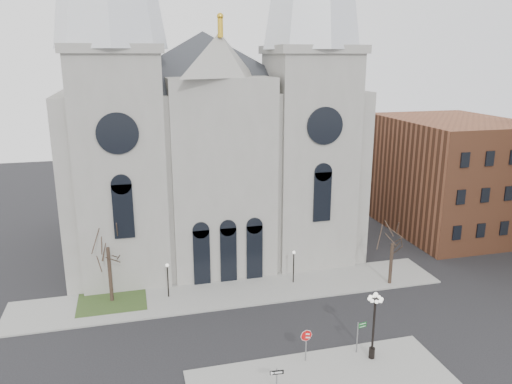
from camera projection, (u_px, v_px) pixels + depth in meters
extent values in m
plane|color=black|center=(266.00, 360.00, 36.34)|extent=(160.00, 160.00, 0.00)
cube|color=gray|center=(234.00, 292.00, 46.59)|extent=(40.00, 6.00, 0.14)
cube|color=#2C451D|center=(112.00, 301.00, 44.85)|extent=(6.00, 5.00, 0.18)
cube|color=gray|center=(206.00, 166.00, 58.24)|extent=(30.00, 24.00, 18.00)
pyramid|color=#2D3035|center=(203.00, 31.00, 54.28)|extent=(33.00, 26.40, 6.00)
cube|color=gray|center=(121.00, 169.00, 47.47)|extent=(8.00, 8.00, 22.00)
cylinder|color=black|center=(117.00, 133.00, 42.63)|extent=(3.60, 0.30, 3.60)
cube|color=gray|center=(309.00, 159.00, 52.08)|extent=(8.00, 8.00, 22.00)
cylinder|color=black|center=(325.00, 126.00, 47.24)|extent=(3.60, 0.30, 3.60)
cube|color=gray|center=(222.00, 179.00, 48.70)|extent=(10.00, 5.00, 19.50)
pyramid|color=gray|center=(220.00, 55.00, 45.60)|extent=(11.00, 5.00, 4.00)
cube|color=brown|center=(449.00, 175.00, 62.31)|extent=(14.00, 18.00, 14.00)
cylinder|color=black|center=(110.00, 275.00, 44.18)|extent=(0.32, 0.32, 5.25)
cylinder|color=black|center=(391.00, 264.00, 47.83)|extent=(0.32, 0.32, 4.20)
cylinder|color=black|center=(168.00, 282.00, 45.19)|extent=(0.12, 0.12, 3.00)
sphere|color=white|center=(167.00, 265.00, 44.77)|extent=(0.32, 0.32, 0.32)
cylinder|color=black|center=(294.00, 268.00, 48.10)|extent=(0.12, 0.12, 3.00)
sphere|color=white|center=(294.00, 252.00, 47.68)|extent=(0.32, 0.32, 0.32)
cylinder|color=slate|center=(306.00, 346.00, 35.70)|extent=(0.09, 0.09, 2.42)
cylinder|color=#BD0C0D|center=(306.00, 335.00, 35.48)|extent=(0.82, 0.29, 0.84)
cylinder|color=white|center=(306.00, 335.00, 35.48)|extent=(0.87, 0.29, 0.90)
cube|color=white|center=(306.00, 334.00, 35.44)|extent=(0.45, 0.16, 0.11)
cube|color=white|center=(306.00, 337.00, 35.51)|extent=(0.51, 0.18, 0.11)
cylinder|color=black|center=(373.00, 329.00, 35.75)|extent=(0.16, 0.16, 4.62)
cylinder|color=black|center=(372.00, 353.00, 36.25)|extent=(0.44, 0.44, 0.80)
sphere|color=white|center=(376.00, 294.00, 35.02)|extent=(0.32, 0.32, 0.32)
cylinder|color=slate|center=(277.00, 383.00, 31.95)|extent=(0.09, 0.09, 2.06)
cube|color=black|center=(277.00, 372.00, 31.74)|extent=(0.90, 0.14, 0.29)
cylinder|color=slate|center=(357.00, 338.00, 36.71)|extent=(0.10, 0.10, 2.45)
cube|color=#0D5E19|center=(362.00, 324.00, 36.59)|extent=(0.68, 0.16, 0.17)
cube|color=#0D5E19|center=(362.00, 326.00, 36.65)|extent=(0.68, 0.16, 0.17)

